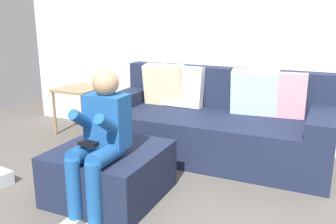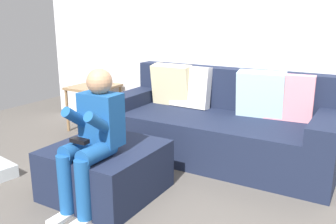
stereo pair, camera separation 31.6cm
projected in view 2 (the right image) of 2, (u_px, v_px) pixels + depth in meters
wall_back at (265, 23)px, 3.77m from camera, size 6.06×0.10×2.73m
couch_sectional at (220, 125)px, 3.78m from camera, size 2.31×0.98×0.92m
ottoman at (106, 170)px, 3.00m from camera, size 0.82×0.83×0.41m
person_seated at (92, 135)px, 2.69m from camera, size 0.31×0.59×1.07m
side_table at (94, 92)px, 4.68m from camera, size 0.50×0.60×0.57m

